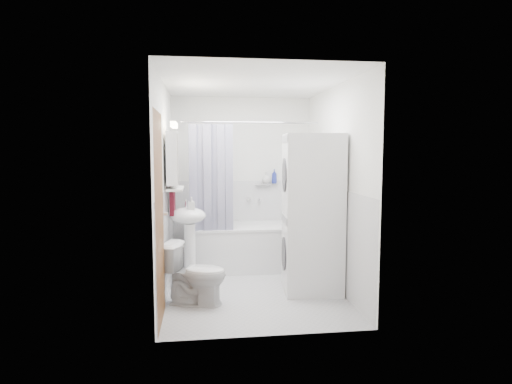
{
  "coord_description": "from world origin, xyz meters",
  "views": [
    {
      "loc": [
        -0.59,
        -4.9,
        1.64
      ],
      "look_at": [
        0.06,
        0.15,
        1.14
      ],
      "focal_mm": 30.0,
      "sensor_mm": 36.0,
      "label": 1
    }
  ],
  "objects": [
    {
      "name": "shelf_bottle",
      "position": [
        -0.89,
        -0.05,
        1.25
      ],
      "size": [
        0.07,
        0.18,
        0.07
      ],
      "primitive_type": "imported",
      "color": "gray",
      "rests_on": "shelf"
    },
    {
      "name": "bathtub",
      "position": [
        0.05,
        0.92,
        0.34
      ],
      "size": [
        1.6,
        0.76,
        0.61
      ],
      "color": "white",
      "rests_on": "ground"
    },
    {
      "name": "wainscot",
      "position": [
        0.0,
        0.29,
        0.6
      ],
      "size": [
        1.98,
        2.58,
        2.58
      ],
      "color": "white",
      "rests_on": "ground"
    },
    {
      "name": "sink",
      "position": [
        -0.75,
        0.31,
        0.7
      ],
      "size": [
        0.44,
        0.37,
        1.04
      ],
      "color": "white",
      "rests_on": "ground"
    },
    {
      "name": "shampoo_b",
      "position": [
        0.47,
        1.24,
        1.2
      ],
      "size": [
        0.08,
        0.21,
        0.08
      ],
      "primitive_type": "imported",
      "color": "navy",
      "rests_on": "shower_caddy"
    },
    {
      "name": "shower_curtain",
      "position": [
        -0.47,
        0.6,
        1.25
      ],
      "size": [
        0.55,
        0.02,
        1.45
      ],
      "color": "#141345",
      "rests_on": "curtain_rod"
    },
    {
      "name": "shelf_cup",
      "position": [
        -0.89,
        0.22,
        1.26
      ],
      "size": [
        0.1,
        0.09,
        0.1
      ],
      "primitive_type": "imported",
      "color": "gray",
      "rests_on": "shelf"
    },
    {
      "name": "shelf",
      "position": [
        -0.89,
        0.1,
        1.2
      ],
      "size": [
        0.18,
        0.54,
        0.02
      ],
      "primitive_type": "cube",
      "color": "silver",
      "rests_on": "room_walls"
    },
    {
      "name": "door",
      "position": [
        -0.95,
        -0.55,
        1.0
      ],
      "size": [
        0.05,
        2.0,
        2.0
      ],
      "color": "brown",
      "rests_on": "ground"
    },
    {
      "name": "curtain_rod",
      "position": [
        0.05,
        0.6,
        2.0
      ],
      "size": [
        1.78,
        0.02,
        0.02
      ],
      "primitive_type": "cylinder",
      "rotation": [
        0.0,
        1.57,
        0.0
      ],
      "color": "silver",
      "rests_on": "room_walls"
    },
    {
      "name": "medicine_cabinet",
      "position": [
        -0.9,
        0.1,
        1.57
      ],
      "size": [
        0.13,
        0.5,
        0.71
      ],
      "color": "white",
      "rests_on": "room_walls"
    },
    {
      "name": "towel",
      "position": [
        -0.94,
        0.35,
        1.29
      ],
      "size": [
        0.07,
        0.35,
        0.84
      ],
      "color": "#531618",
      "rests_on": "room_walls"
    },
    {
      "name": "floor",
      "position": [
        0.0,
        0.0,
        0.0
      ],
      "size": [
        2.6,
        2.6,
        0.0
      ],
      "primitive_type": "plane",
      "color": "silver",
      "rests_on": "ground"
    },
    {
      "name": "soap_pump",
      "position": [
        -0.71,
        0.25,
        0.95
      ],
      "size": [
        0.08,
        0.17,
        0.08
      ],
      "primitive_type": "imported",
      "color": "gray",
      "rests_on": "sink"
    },
    {
      "name": "room_walls",
      "position": [
        0.0,
        0.0,
        1.49
      ],
      "size": [
        2.6,
        2.6,
        2.6
      ],
      "color": "white",
      "rests_on": "ground"
    },
    {
      "name": "shower_caddy",
      "position": [
        0.3,
        1.24,
        1.15
      ],
      "size": [
        0.22,
        0.06,
        0.02
      ],
      "primitive_type": "cube",
      "color": "silver",
      "rests_on": "room_walls"
    },
    {
      "name": "shampoo_a",
      "position": [
        0.35,
        1.24,
        1.23
      ],
      "size": [
        0.13,
        0.17,
        0.13
      ],
      "primitive_type": "imported",
      "color": "gray",
      "rests_on": "shower_caddy"
    },
    {
      "name": "toilet",
      "position": [
        -0.66,
        -0.4,
        0.33
      ],
      "size": [
        0.74,
        0.54,
        0.65
      ],
      "primitive_type": "imported",
      "rotation": [
        0.0,
        0.0,
        1.3
      ],
      "color": "white",
      "rests_on": "ground"
    },
    {
      "name": "tub_spout",
      "position": [
        0.25,
        1.25,
        0.93
      ],
      "size": [
        0.04,
        0.12,
        0.04
      ],
      "primitive_type": "cylinder",
      "rotation": [
        1.57,
        0.0,
        0.0
      ],
      "color": "silver",
      "rests_on": "room_walls"
    },
    {
      "name": "washer_dryer",
      "position": [
        0.68,
        -0.13,
        0.91
      ],
      "size": [
        0.71,
        0.7,
        1.83
      ],
      "rotation": [
        0.0,
        0.0,
        -0.09
      ],
      "color": "white",
      "rests_on": "ground"
    }
  ]
}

